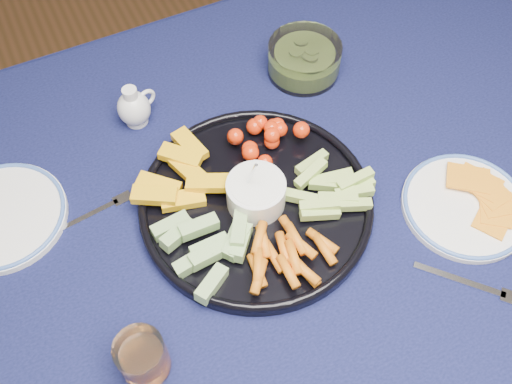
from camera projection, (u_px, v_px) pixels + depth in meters
name	position (u px, v px, depth m)	size (l,w,h in m)	color
dining_table	(246.00, 264.00, 0.96)	(1.67, 1.07, 0.75)	#482918
crudite_platter	(255.00, 201.00, 0.90)	(0.37, 0.37, 0.12)	black
creamer_pitcher	(134.00, 108.00, 0.98)	(0.07, 0.06, 0.08)	white
pickle_bowl	(304.00, 60.00, 1.06)	(0.14, 0.14, 0.06)	white
cheese_plate	(466.00, 205.00, 0.90)	(0.20, 0.20, 0.02)	white
juice_tumbler	(143.00, 358.00, 0.75)	(0.07, 0.07, 0.08)	white
fork_left	(97.00, 211.00, 0.91)	(0.14, 0.03, 0.00)	silver
fork_right	(477.00, 286.00, 0.84)	(0.12, 0.13, 0.00)	silver
side_plate_extra	(2.00, 216.00, 0.90)	(0.20, 0.20, 0.02)	white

